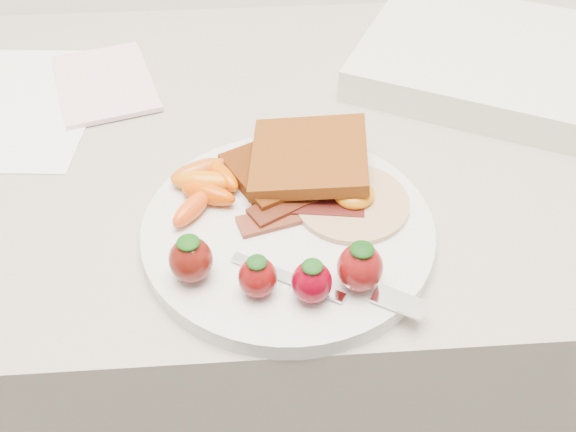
{
  "coord_description": "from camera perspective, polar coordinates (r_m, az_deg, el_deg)",
  "views": [
    {
      "loc": [
        -0.02,
        1.12,
        1.34
      ],
      "look_at": [
        0.01,
        1.53,
        0.93
      ],
      "focal_mm": 40.0,
      "sensor_mm": 36.0,
      "label": 1
    }
  ],
  "objects": [
    {
      "name": "toast_lower",
      "position": [
        0.64,
        -0.77,
        4.15
      ],
      "size": [
        0.12,
        0.12,
        0.01
      ],
      "primitive_type": "cube",
      "rotation": [
        0.0,
        0.0,
        0.48
      ],
      "color": "#3D1D05",
      "rests_on": "plate"
    },
    {
      "name": "notepad",
      "position": [
        0.83,
        -15.99,
        11.33
      ],
      "size": [
        0.15,
        0.18,
        0.01
      ],
      "primitive_type": "cube",
      "rotation": [
        0.0,
        0.0,
        0.29
      ],
      "color": "silver",
      "rests_on": "paper_sheet"
    },
    {
      "name": "toast_upper",
      "position": [
        0.63,
        1.9,
        5.36
      ],
      "size": [
        0.13,
        0.12,
        0.03
      ],
      "primitive_type": "cube",
      "rotation": [
        0.0,
        -0.1,
        -0.11
      ],
      "color": "#491D06",
      "rests_on": "toast_lower"
    },
    {
      "name": "appliance",
      "position": [
        0.86,
        18.41,
        12.94
      ],
      "size": [
        0.42,
        0.39,
        0.04
      ],
      "primitive_type": "cube",
      "rotation": [
        0.0,
        0.0,
        -0.47
      ],
      "color": "silver",
      "rests_on": "counter"
    },
    {
      "name": "strawberries",
      "position": [
        0.52,
        -0.55,
        -4.78
      ],
      "size": [
        0.18,
        0.06,
        0.05
      ],
      "color": "#550F09",
      "rests_on": "plate"
    },
    {
      "name": "bacon_strips",
      "position": [
        0.6,
        1.1,
        0.88
      ],
      "size": [
        0.12,
        0.08,
        0.01
      ],
      "color": "#4F0F10",
      "rests_on": "plate"
    },
    {
      "name": "fried_egg",
      "position": [
        0.61,
        5.74,
        1.43
      ],
      "size": [
        0.13,
        0.13,
        0.02
      ],
      "color": "beige",
      "rests_on": "plate"
    },
    {
      "name": "paper_sheet",
      "position": [
        0.83,
        -22.98,
        9.08
      ],
      "size": [
        0.21,
        0.26,
        0.0
      ],
      "primitive_type": "cube",
      "rotation": [
        0.0,
        0.0,
        -0.1
      ],
      "color": "white",
      "rests_on": "counter"
    },
    {
      "name": "fork",
      "position": [
        0.54,
        4.39,
        -6.4
      ],
      "size": [
        0.16,
        0.08,
        0.0
      ],
      "color": "silver",
      "rests_on": "plate"
    },
    {
      "name": "plate",
      "position": [
        0.6,
        0.0,
        -1.31
      ],
      "size": [
        0.27,
        0.27,
        0.02
      ],
      "primitive_type": "cylinder",
      "color": "silver",
      "rests_on": "counter"
    },
    {
      "name": "baby_carrots",
      "position": [
        0.62,
        -7.42,
        2.76
      ],
      "size": [
        0.08,
        0.1,
        0.02
      ],
      "color": "orange",
      "rests_on": "plate"
    },
    {
      "name": "counter",
      "position": [
        1.06,
        -1.23,
        -12.29
      ],
      "size": [
        2.0,
        0.6,
        0.9
      ],
      "primitive_type": "cube",
      "color": "gray",
      "rests_on": "ground"
    }
  ]
}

